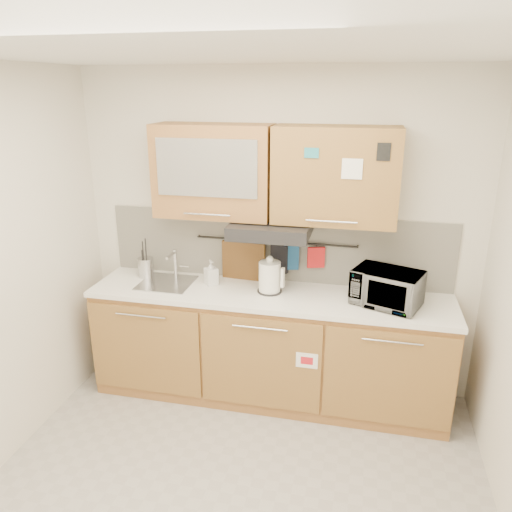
% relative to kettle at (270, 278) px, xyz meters
% --- Properties ---
extents(floor, '(3.20, 3.20, 0.00)m').
position_rel_kettle_xyz_m(floor, '(-0.00, -1.22, -1.04)').
color(floor, '#9E9993').
rests_on(floor, ground).
extents(ceiling, '(3.20, 3.20, 0.00)m').
position_rel_kettle_xyz_m(ceiling, '(-0.00, -1.22, 1.56)').
color(ceiling, white).
rests_on(ceiling, wall_back).
extents(wall_back, '(3.20, 0.00, 3.20)m').
position_rel_kettle_xyz_m(wall_back, '(-0.00, 0.28, 0.26)').
color(wall_back, silver).
rests_on(wall_back, ground).
extents(base_cabinet, '(2.80, 0.64, 0.88)m').
position_rel_kettle_xyz_m(base_cabinet, '(-0.00, -0.02, -0.63)').
color(base_cabinet, '#A46F3A').
rests_on(base_cabinet, floor).
extents(countertop, '(2.82, 0.62, 0.04)m').
position_rel_kettle_xyz_m(countertop, '(-0.00, -0.03, -0.14)').
color(countertop, white).
rests_on(countertop, base_cabinet).
extents(backsplash, '(2.80, 0.02, 0.56)m').
position_rel_kettle_xyz_m(backsplash, '(-0.00, 0.27, 0.16)').
color(backsplash, silver).
rests_on(backsplash, countertop).
extents(upper_cabinets, '(1.82, 0.37, 0.70)m').
position_rel_kettle_xyz_m(upper_cabinets, '(-0.01, 0.11, 0.79)').
color(upper_cabinets, '#A46F3A').
rests_on(upper_cabinets, wall_back).
extents(range_hood, '(0.60, 0.46, 0.10)m').
position_rel_kettle_xyz_m(range_hood, '(-0.00, 0.03, 0.38)').
color(range_hood, black).
rests_on(range_hood, upper_cabinets).
extents(sink, '(0.42, 0.40, 0.26)m').
position_rel_kettle_xyz_m(sink, '(-0.85, -0.01, -0.11)').
color(sink, silver).
rests_on(sink, countertop).
extents(utensil_rail, '(1.30, 0.02, 0.02)m').
position_rel_kettle_xyz_m(utensil_rail, '(-0.00, 0.23, 0.22)').
color(utensil_rail, black).
rests_on(utensil_rail, backsplash).
extents(utensil_crock, '(0.16, 0.16, 0.33)m').
position_rel_kettle_xyz_m(utensil_crock, '(-1.08, 0.09, -0.03)').
color(utensil_crock, '#B3B3B8').
rests_on(utensil_crock, countertop).
extents(kettle, '(0.22, 0.19, 0.30)m').
position_rel_kettle_xyz_m(kettle, '(0.00, 0.00, 0.00)').
color(kettle, white).
rests_on(kettle, countertop).
extents(toaster, '(0.29, 0.24, 0.19)m').
position_rel_kettle_xyz_m(toaster, '(0.84, -0.02, -0.02)').
color(toaster, black).
rests_on(toaster, countertop).
extents(microwave, '(0.56, 0.47, 0.26)m').
position_rel_kettle_xyz_m(microwave, '(0.88, -0.04, 0.01)').
color(microwave, '#999999').
rests_on(microwave, countertop).
extents(soap_bottle, '(0.13, 0.13, 0.21)m').
position_rel_kettle_xyz_m(soap_bottle, '(-0.49, 0.05, -0.02)').
color(soap_bottle, '#999999').
rests_on(soap_bottle, countertop).
extents(cutting_board, '(0.37, 0.06, 0.45)m').
position_rel_kettle_xyz_m(cutting_board, '(-0.26, 0.22, -0.03)').
color(cutting_board, brown).
rests_on(cutting_board, utensil_rail).
extents(oven_mitt, '(0.12, 0.05, 0.20)m').
position_rel_kettle_xyz_m(oven_mitt, '(0.13, 0.22, 0.10)').
color(oven_mitt, navy).
rests_on(oven_mitt, utensil_rail).
extents(dark_pouch, '(0.15, 0.08, 0.23)m').
position_rel_kettle_xyz_m(dark_pouch, '(0.04, 0.22, 0.09)').
color(dark_pouch, black).
rests_on(dark_pouch, utensil_rail).
extents(pot_holder, '(0.14, 0.06, 0.17)m').
position_rel_kettle_xyz_m(pot_holder, '(0.33, 0.22, 0.12)').
color(pot_holder, red).
rests_on(pot_holder, utensil_rail).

